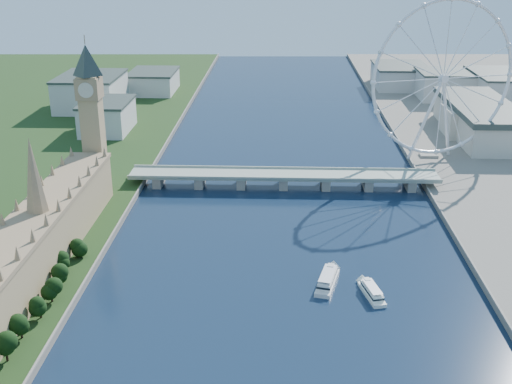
{
  "coord_description": "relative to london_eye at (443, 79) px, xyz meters",
  "views": [
    {
      "loc": [
        -3.02,
        -132.13,
        162.03
      ],
      "look_at": [
        -16.21,
        210.0,
        29.97
      ],
      "focal_mm": 45.0,
      "sensor_mm": 36.0,
      "label": 1
    }
  ],
  "objects": [
    {
      "name": "parliament_range",
      "position": [
        -247.98,
        -185.08,
        -49.04
      ],
      "size": [
        24.0,
        200.0,
        70.0
      ],
      "color": "tan",
      "rests_on": "ground"
    },
    {
      "name": "london_eye",
      "position": [
        0.0,
        0.0,
        0.0
      ],
      "size": [
        113.6,
        39.12,
        124.3
      ],
      "color": "silver",
      "rests_on": "ground"
    },
    {
      "name": "tour_boat_near",
      "position": [
        -97.71,
        -197.55,
        -67.52
      ],
      "size": [
        15.87,
        33.0,
        7.08
      ],
      "primitive_type": null,
      "rotation": [
        0.0,
        0.0,
        -0.25
      ],
      "color": "silver",
      "rests_on": "ground"
    },
    {
      "name": "county_hall",
      "position": [
        55.02,
        74.92,
        -67.52
      ],
      "size": [
        54.0,
        144.0,
        35.0
      ],
      "primitive_type": null,
      "color": "beige",
      "rests_on": "ground"
    },
    {
      "name": "city_skyline",
      "position": [
        -80.75,
        205.0,
        -50.56
      ],
      "size": [
        505.0,
        280.0,
        32.0
      ],
      "color": "beige",
      "rests_on": "ground"
    },
    {
      "name": "westminster_bridge",
      "position": [
        -119.98,
        -55.08,
        -60.89
      ],
      "size": [
        220.0,
        22.0,
        9.5
      ],
      "color": "gray",
      "rests_on": "ground"
    },
    {
      "name": "tour_boat_far",
      "position": [
        -76.49,
        -208.13,
        -67.52
      ],
      "size": [
        12.75,
        27.79,
        5.92
      ],
      "primitive_type": null,
      "rotation": [
        0.0,
        0.0,
        0.23
      ],
      "color": "white",
      "rests_on": "ground"
    },
    {
      "name": "big_ben",
      "position": [
        -247.98,
        -77.08,
        -0.95
      ],
      "size": [
        20.02,
        20.02,
        110.0
      ],
      "color": "tan",
      "rests_on": "ground"
    }
  ]
}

